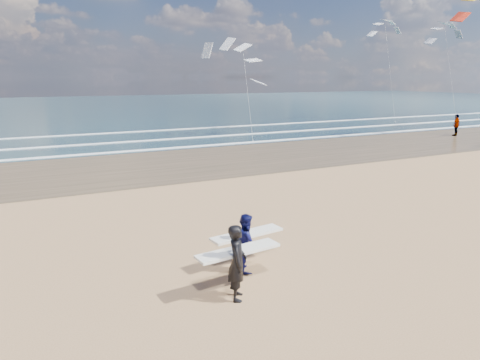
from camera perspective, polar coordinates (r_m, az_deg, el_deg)
wet_sand_strip at (r=36.07m, az=16.81°, el=4.61°), size 220.00×12.00×0.01m
ocean at (r=83.87m, az=-9.30°, el=9.79°), size 220.00×100.00×0.02m
foam_breakers at (r=43.92m, az=7.85°, el=6.63°), size 220.00×11.70×0.05m
surfer_near at (r=10.42m, az=-0.35°, el=-10.73°), size 2.24×1.13×1.88m
surfer_far at (r=11.92m, az=0.86°, el=-8.21°), size 2.25×1.22×1.63m
beachgoer_1 at (r=44.03m, az=26.88°, el=6.55°), size 1.25×0.78×1.98m
kite_1 at (r=38.25m, az=0.77°, el=13.74°), size 6.75×4.84×9.13m
kite_2 at (r=57.55m, az=26.11°, el=13.88°), size 5.77×4.74×12.61m
kite_5 at (r=56.48m, az=19.26°, el=14.41°), size 4.94×4.64×13.02m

